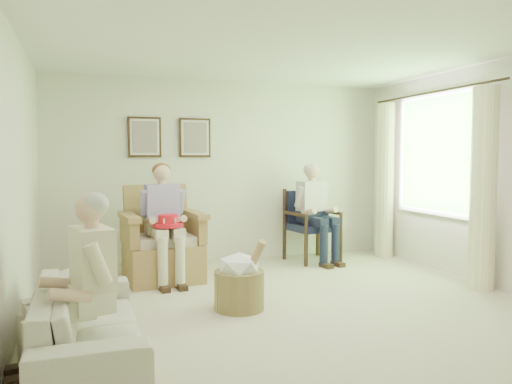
{
  "coord_description": "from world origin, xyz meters",
  "views": [
    {
      "loc": [
        -1.96,
        -4.26,
        1.51
      ],
      "look_at": [
        0.18,
        1.89,
        1.05
      ],
      "focal_mm": 35.0,
      "sensor_mm": 36.0,
      "label": 1
    }
  ],
  "objects_px": {
    "wood_armchair": "(310,222)",
    "person_dark": "(315,205)",
    "person_wicker": "(164,213)",
    "person_sofa": "(87,272)",
    "red_hat": "(168,222)",
    "hatbox": "(239,281)",
    "wicker_armchair": "(162,250)",
    "sofa": "(88,322)"
  },
  "relations": [
    {
      "from": "wood_armchair",
      "to": "person_dark",
      "type": "xyz_separation_m",
      "value": [
        0.0,
        -0.17,
        0.27
      ]
    },
    {
      "from": "person_dark",
      "to": "person_wicker",
      "type": "bearing_deg",
      "value": -177.48
    },
    {
      "from": "person_sofa",
      "to": "red_hat",
      "type": "xyz_separation_m",
      "value": [
        0.91,
        2.06,
        0.07
      ]
    },
    {
      "from": "person_sofa",
      "to": "hatbox",
      "type": "xyz_separation_m",
      "value": [
        1.43,
        0.94,
        -0.41
      ]
    },
    {
      "from": "person_dark",
      "to": "person_sofa",
      "type": "distance_m",
      "value": 4.15
    },
    {
      "from": "person_wicker",
      "to": "red_hat",
      "type": "height_order",
      "value": "person_wicker"
    },
    {
      "from": "wood_armchair",
      "to": "red_hat",
      "type": "xyz_separation_m",
      "value": [
        -2.21,
        -0.84,
        0.2
      ]
    },
    {
      "from": "wicker_armchair",
      "to": "person_wicker",
      "type": "xyz_separation_m",
      "value": [
        0.0,
        -0.15,
        0.47
      ]
    },
    {
      "from": "wood_armchair",
      "to": "sofa",
      "type": "bearing_deg",
      "value": -148.4
    },
    {
      "from": "wood_armchair",
      "to": "person_dark",
      "type": "distance_m",
      "value": 0.31
    },
    {
      "from": "sofa",
      "to": "person_wicker",
      "type": "xyz_separation_m",
      "value": [
        0.89,
        2.08,
        0.56
      ]
    },
    {
      "from": "wood_armchair",
      "to": "person_dark",
      "type": "bearing_deg",
      "value": -99.55
    },
    {
      "from": "wicker_armchair",
      "to": "person_sofa",
      "type": "height_order",
      "value": "person_sofa"
    },
    {
      "from": "wicker_armchair",
      "to": "person_dark",
      "type": "xyz_separation_m",
      "value": [
        2.23,
        0.32,
        0.45
      ]
    },
    {
      "from": "person_sofa",
      "to": "person_dark",
      "type": "bearing_deg",
      "value": 117.9
    },
    {
      "from": "wood_armchair",
      "to": "person_wicker",
      "type": "height_order",
      "value": "person_wicker"
    },
    {
      "from": "sofa",
      "to": "person_dark",
      "type": "distance_m",
      "value": 4.07
    },
    {
      "from": "person_sofa",
      "to": "red_hat",
      "type": "relative_size",
      "value": 3.54
    },
    {
      "from": "person_dark",
      "to": "hatbox",
      "type": "relative_size",
      "value": 1.91
    },
    {
      "from": "sofa",
      "to": "red_hat",
      "type": "bearing_deg",
      "value": -25.82
    },
    {
      "from": "person_wicker",
      "to": "person_dark",
      "type": "height_order",
      "value": "person_wicker"
    },
    {
      "from": "person_dark",
      "to": "person_sofa",
      "type": "bearing_deg",
      "value": -148.31
    },
    {
      "from": "person_dark",
      "to": "red_hat",
      "type": "xyz_separation_m",
      "value": [
        -2.21,
        -0.68,
        -0.06
      ]
    },
    {
      "from": "person_wicker",
      "to": "red_hat",
      "type": "relative_size",
      "value": 4.06
    },
    {
      "from": "sofa",
      "to": "person_sofa",
      "type": "height_order",
      "value": "person_sofa"
    },
    {
      "from": "sofa",
      "to": "wicker_armchair",
      "type": "bearing_deg",
      "value": -21.75
    },
    {
      "from": "sofa",
      "to": "person_dark",
      "type": "xyz_separation_m",
      "value": [
        3.12,
        2.56,
        0.54
      ]
    },
    {
      "from": "wicker_armchair",
      "to": "person_dark",
      "type": "height_order",
      "value": "person_dark"
    },
    {
      "from": "wood_armchair",
      "to": "sofa",
      "type": "distance_m",
      "value": 4.15
    },
    {
      "from": "wood_armchair",
      "to": "person_sofa",
      "type": "bearing_deg",
      "value": -146.62
    },
    {
      "from": "person_dark",
      "to": "hatbox",
      "type": "height_order",
      "value": "person_dark"
    },
    {
      "from": "person_wicker",
      "to": "person_dark",
      "type": "bearing_deg",
      "value": 7.83
    },
    {
      "from": "sofa",
      "to": "person_wicker",
      "type": "distance_m",
      "value": 2.33
    },
    {
      "from": "hatbox",
      "to": "wicker_armchair",
      "type": "bearing_deg",
      "value": 109.96
    },
    {
      "from": "wicker_armchair",
      "to": "person_wicker",
      "type": "distance_m",
      "value": 0.49
    },
    {
      "from": "wicker_armchair",
      "to": "hatbox",
      "type": "height_order",
      "value": "wicker_armchair"
    },
    {
      "from": "person_wicker",
      "to": "hatbox",
      "type": "xyz_separation_m",
      "value": [
        0.54,
        -1.32,
        -0.55
      ]
    },
    {
      "from": "wood_armchair",
      "to": "person_sofa",
      "type": "xyz_separation_m",
      "value": [
        -3.12,
        -2.9,
        0.13
      ]
    },
    {
      "from": "person_sofa",
      "to": "red_hat",
      "type": "distance_m",
      "value": 2.25
    },
    {
      "from": "person_wicker",
      "to": "wicker_armchair",
      "type": "bearing_deg",
      "value": 85.76
    },
    {
      "from": "wood_armchair",
      "to": "hatbox",
      "type": "bearing_deg",
      "value": -140.27
    },
    {
      "from": "sofa",
      "to": "wood_armchair",
      "type": "bearing_deg",
      "value": -48.85
    }
  ]
}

